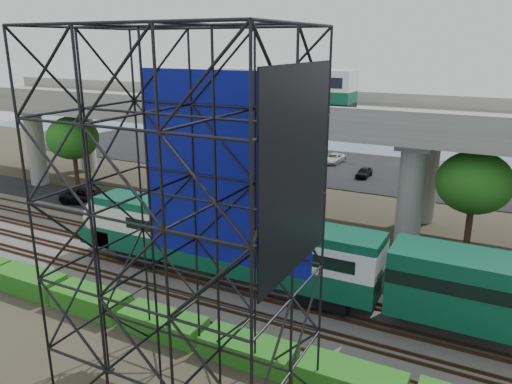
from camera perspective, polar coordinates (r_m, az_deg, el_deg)
The scene contains 13 objects.
ground at distance 30.87m, azimuth -7.09°, elevation -11.36°, with size 140.00×140.00×0.00m, color #474233.
ballast_bed at distance 32.30m, azimuth -5.08°, elevation -9.75°, with size 90.00×12.00×0.20m, color slate.
service_road at distance 39.11m, azimuth 1.59°, elevation -4.92°, with size 90.00×5.00×0.08m, color black.
parking_lot at distance 60.19m, azimuth 11.37°, elevation 2.52°, with size 90.00×18.00×0.08m, color black.
harbor_water at distance 81.15m, azimuth 15.77°, elevation 5.84°, with size 140.00×40.00×0.03m, color #465973.
rail_tracks at distance 32.22m, azimuth -5.09°, elevation -9.47°, with size 90.00×9.52×0.16m.
commuter_train at distance 29.66m, azimuth 0.09°, elevation -6.26°, with size 29.30×3.06×4.30m.
overpass at distance 41.90m, azimuth 4.84°, elevation 8.09°, with size 80.00×12.00×12.40m.
scaffold_tower at distance 19.05m, azimuth -8.29°, elevation -4.97°, with size 9.36×6.36×15.00m.
hedge_strip at distance 27.07m, azimuth -10.58°, elevation -14.49°, with size 34.60×1.80×1.20m.
trees at distance 44.42m, azimuth -0.61°, elevation 5.17°, with size 40.94×16.94×7.69m.
suv at distance 48.98m, azimuth -18.63°, elevation -0.39°, with size 2.35×5.11×1.42m, color black.
parked_cars at distance 59.20m, azimuth 12.38°, elevation 2.87°, with size 38.54×9.51×1.31m.
Camera 1 is at (15.71, -22.29, 14.46)m, focal length 35.00 mm.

